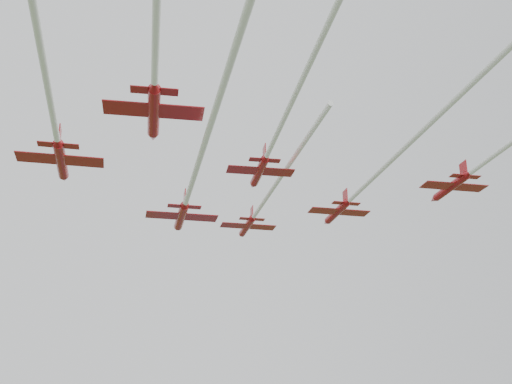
{
  "coord_description": "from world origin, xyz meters",
  "views": [
    {
      "loc": [
        -15.16,
        -80.32,
        21.59
      ],
      "look_at": [
        -2.89,
        -2.57,
        50.79
      ],
      "focal_mm": 45.0,
      "sensor_mm": 36.0,
      "label": 1
    }
  ],
  "objects": [
    {
      "name": "jet_row3_left",
      "position": [
        -25.45,
        -28.76,
        49.61
      ],
      "size": [
        9.49,
        65.01,
        2.82
      ],
      "rotation": [
        0.0,
        0.0,
        0.06
      ],
      "color": "#A61117"
    },
    {
      "name": "jet_row2_left",
      "position": [
        -11.45,
        -12.54,
        49.02
      ],
      "size": [
        9.8,
        65.8,
        2.91
      ],
      "rotation": [
        0.0,
        0.0,
        0.05
      ],
      "color": "#A61117"
    },
    {
      "name": "jet_row2_right",
      "position": [
        11.68,
        -11.35,
        51.74
      ],
      "size": [
        8.97,
        66.96,
        2.66
      ],
      "rotation": [
        0.0,
        0.0,
        0.05
      ],
      "color": "#A61117"
    },
    {
      "name": "jet_row3_mid",
      "position": [
        -3.58,
        -24.83,
        50.38
      ],
      "size": [
        7.95,
        55.7,
        2.38
      ],
      "rotation": [
        0.0,
        0.0,
        0.01
      ],
      "color": "#A61117"
    },
    {
      "name": "jet_lead",
      "position": [
        -0.57,
        7.04,
        52.37
      ],
      "size": [
        8.89,
        48.76,
        2.64
      ],
      "rotation": [
        0.0,
        0.0,
        0.05
      ],
      "color": "#A61117"
    },
    {
      "name": "jet_row4_left",
      "position": [
        -16.26,
        -38.24,
        51.24
      ],
      "size": [
        9.83,
        64.71,
        2.96
      ],
      "rotation": [
        0.0,
        0.0,
        0.0
      ],
      "color": "#A61117"
    }
  ]
}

